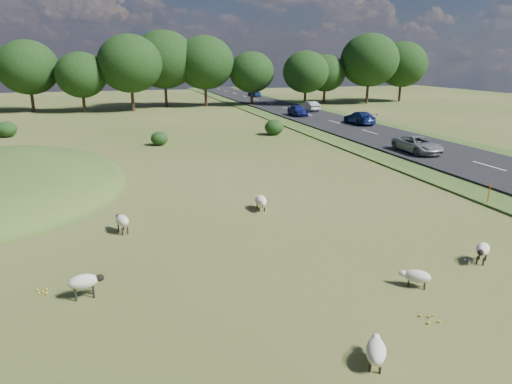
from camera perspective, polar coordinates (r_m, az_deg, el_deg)
ground at (r=37.72m, az=-9.98°, el=4.83°), size 160.00×160.00×0.00m
road at (r=53.15m, az=10.71°, el=8.21°), size 8.00×150.00×0.25m
treeline at (r=72.27m, az=-14.70°, el=15.17°), size 96.28×14.66×11.70m
shrubs at (r=45.71m, az=-13.81°, el=7.52°), size 27.27×10.45×1.54m
marker_post at (r=26.76m, az=27.11°, el=-0.11°), size 0.06×0.06×1.20m
sheep_0 at (r=16.32m, az=19.42°, el=-9.91°), size 1.03×0.90×0.61m
sheep_1 at (r=12.28m, az=14.76°, el=-18.61°), size 0.91×1.15×0.65m
sheep_2 at (r=20.74m, az=-16.41°, el=-3.43°), size 0.75×1.18×0.82m
sheep_3 at (r=19.03m, az=26.48°, el=-6.45°), size 1.03×0.92×0.76m
sheep_4 at (r=22.93m, az=0.62°, el=-1.13°), size 0.69×1.31×0.74m
sheep_5 at (r=15.66m, az=-20.66°, el=-10.44°), size 1.14×0.58×0.81m
car_1 at (r=60.25m, az=5.24°, el=10.14°), size 1.67×4.14×1.41m
car_3 at (r=66.10m, az=6.79°, el=10.62°), size 1.44×4.14×1.36m
car_4 at (r=38.11m, az=19.57°, el=5.61°), size 2.11×4.59×1.27m
car_5 at (r=53.54m, az=12.81°, el=9.04°), size 1.97×4.84×1.40m
car_6 at (r=92.23m, az=-0.20°, el=12.26°), size 1.72×4.23×1.23m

